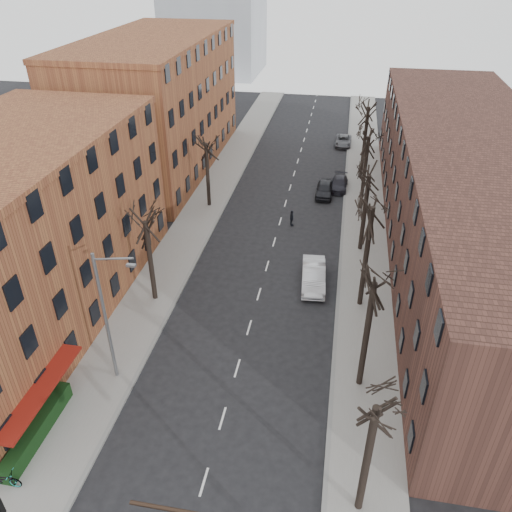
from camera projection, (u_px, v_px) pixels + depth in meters
The scene contains 22 objects.
sidewalk_left at pixel (208, 201), 51.91m from camera, with size 4.00×90.00×0.15m, color gray.
sidewalk_right at pixel (364, 213), 49.51m from camera, with size 4.00×90.00×0.15m, color gray.
building_left_near at pixel (11, 240), 33.29m from camera, with size 12.00×26.00×12.00m, color brown.
building_left_far at pixel (157, 107), 56.92m from camera, with size 12.00×28.00×14.00m, color brown.
building_right at pixel (469, 196), 41.53m from camera, with size 12.00×50.00×10.00m, color #4C2C23.
awning_left at pixel (51, 423), 28.01m from camera, with size 1.20×7.00×0.15m, color maroon.
hedge at pixel (38, 429), 26.84m from camera, with size 0.80×6.00×1.00m, color #133312.
tree_right_a at pixel (358, 508), 23.79m from camera, with size 5.20×5.20×10.00m, color black, non-canonical shape.
tree_right_b at pixel (359, 384), 30.46m from camera, with size 5.20×5.20×10.80m, color black, non-canonical shape.
tree_right_c at pixel (359, 305), 37.12m from camera, with size 5.20×5.20×11.60m, color black, non-canonical shape.
tree_right_d at pixel (360, 250), 43.78m from camera, with size 5.20×5.20×10.00m, color black, non-canonical shape.
tree_right_e at pixel (360, 209), 50.45m from camera, with size 5.20×5.20×10.80m, color black, non-canonical shape.
tree_right_f at pixel (360, 178), 57.11m from camera, with size 5.20×5.20×11.60m, color black, non-canonical shape.
tree_left_a at pixel (156, 299), 37.73m from camera, with size 5.20×5.20×9.50m, color black, non-canonical shape.
tree_left_b at pixel (209, 206), 51.06m from camera, with size 5.20×5.20×9.50m, color black, non-canonical shape.
streetlight at pixel (107, 313), 28.31m from camera, with size 2.45×0.22×9.03m.
silver_sedan at pixel (314, 276), 38.89m from camera, with size 1.78×5.09×1.68m, color silver.
parked_car_near at pixel (324, 189), 52.81m from camera, with size 1.74×4.31×1.47m, color black.
parked_car_mid at pixel (339, 184), 54.31m from camera, with size 1.71×4.21×1.22m, color black.
parked_car_far at pixel (343, 141), 66.01m from camera, with size 2.06×4.46×1.24m, color #595A60.
pedestrian_crossing at pixel (292, 218), 47.10m from camera, with size 0.93×0.39×1.59m, color black.
bicycle at pixel (2, 479), 24.36m from camera, with size 0.68×1.95×1.03m, color gray.
Camera 1 is at (5.23, -10.37, 22.86)m, focal length 35.00 mm.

